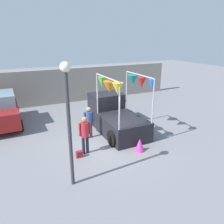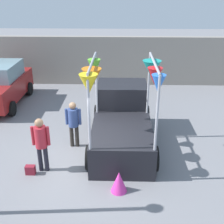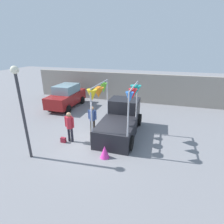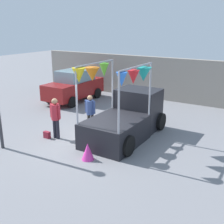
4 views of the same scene
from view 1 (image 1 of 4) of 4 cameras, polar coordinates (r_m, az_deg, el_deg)
name	(u,v)px [view 1 (image 1 of 4)]	position (r m, az deg, el deg)	size (l,w,h in m)	color
ground_plane	(109,143)	(10.61, -0.88, -8.12)	(60.00, 60.00, 0.00)	slate
vendor_truck	(114,114)	(11.83, 0.53, -0.53)	(2.51, 4.10, 3.12)	black
parked_car	(2,110)	(13.79, -26.88, 0.50)	(1.88, 4.00, 1.88)	maroon
person_customer	(85,132)	(9.37, -7.12, -5.14)	(0.53, 0.34, 1.70)	black
person_vendor	(89,120)	(10.84, -6.07, -1.98)	(0.53, 0.34, 1.62)	#2D2823
handbag	(79,154)	(9.51, -8.51, -10.85)	(0.28, 0.16, 0.28)	maroon
street_lamp	(68,110)	(6.86, -11.40, 0.50)	(0.32, 0.32, 4.18)	#333338
brick_boundary_wall	(65,86)	(17.19, -12.15, 6.72)	(18.00, 0.36, 2.60)	gray
folded_kite_bundle_magenta	(140,145)	(9.88, 7.25, -8.51)	(0.44, 0.44, 0.60)	#D83399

